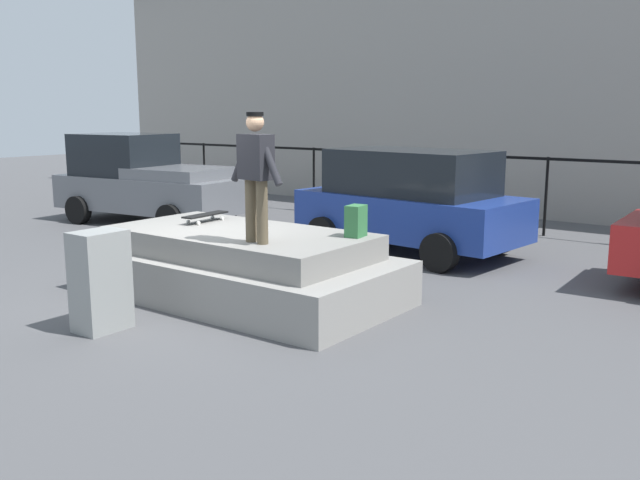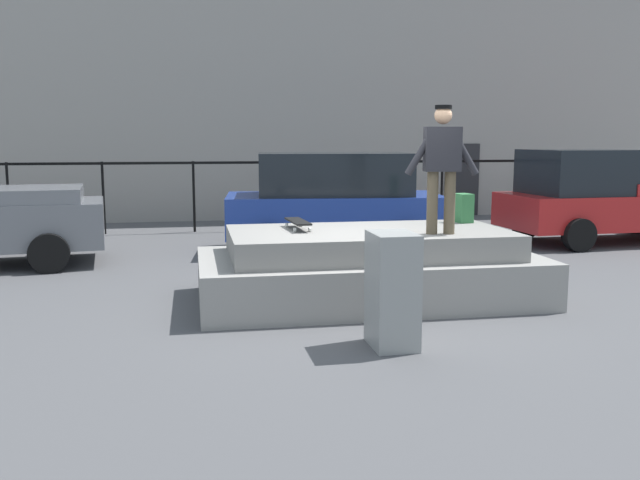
% 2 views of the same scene
% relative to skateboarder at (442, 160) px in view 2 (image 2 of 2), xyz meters
% --- Properties ---
extents(ground_plane, '(60.00, 60.00, 0.00)m').
position_rel_skateboarder_xyz_m(ground_plane, '(-1.04, 0.12, -1.86)').
color(ground_plane, '#4C4C4F').
extents(concrete_ledge, '(4.46, 2.30, 0.94)m').
position_rel_skateboarder_xyz_m(concrete_ledge, '(-0.79, 0.52, -1.44)').
color(concrete_ledge, gray).
rests_on(concrete_ledge, ground_plane).
extents(skateboarder, '(0.94, 0.30, 1.61)m').
position_rel_skateboarder_xyz_m(skateboarder, '(0.00, 0.00, 0.00)').
color(skateboarder, brown).
rests_on(skateboarder, concrete_ledge).
extents(skateboard, '(0.27, 0.82, 0.12)m').
position_rel_skateboarder_xyz_m(skateboard, '(-1.71, 0.77, -0.83)').
color(skateboard, black).
rests_on(skateboard, concrete_ledge).
extents(backpack, '(0.23, 0.30, 0.41)m').
position_rel_skateboarder_xyz_m(backpack, '(0.75, 1.09, -0.72)').
color(backpack, '#33723F').
rests_on(backpack, concrete_ledge).
extents(car_blue_hatchback_mid, '(4.21, 2.43, 1.87)m').
position_rel_skateboarder_xyz_m(car_blue_hatchback_mid, '(-0.42, 4.61, -0.89)').
color(car_blue_hatchback_mid, navy).
rests_on(car_blue_hatchback_mid, ground_plane).
extents(car_red_pickup_far, '(4.58, 2.31, 1.92)m').
position_rel_skateboarder_xyz_m(car_red_pickup_far, '(5.33, 4.61, -0.92)').
color(car_red_pickup_far, '#B21E1E').
rests_on(car_red_pickup_far, ground_plane).
extents(utility_box, '(0.45, 0.60, 1.19)m').
position_rel_skateboarder_xyz_m(utility_box, '(-1.09, -1.54, -1.27)').
color(utility_box, gray).
rests_on(utility_box, ground_plane).
extents(fence_row, '(24.06, 0.06, 1.63)m').
position_rel_skateboarder_xyz_m(fence_row, '(-1.04, 7.79, -0.72)').
color(fence_row, black).
rests_on(fence_row, ground_plane).
extents(warehouse_building, '(27.38, 7.99, 6.90)m').
position_rel_skateboarder_xyz_m(warehouse_building, '(-1.04, 13.69, 1.60)').
color(warehouse_building, gray).
rests_on(warehouse_building, ground_plane).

